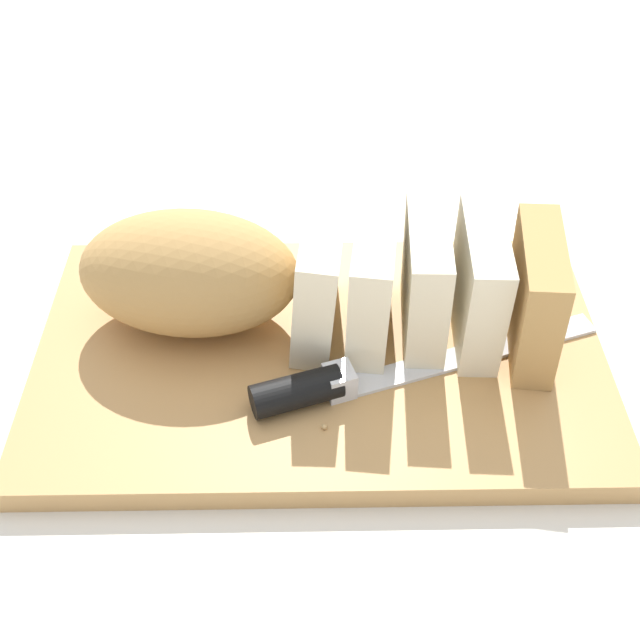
{
  "coord_description": "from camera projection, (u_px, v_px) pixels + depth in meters",
  "views": [
    {
      "loc": [
        -0.02,
        -0.41,
        0.45
      ],
      "look_at": [
        0.0,
        0.0,
        0.05
      ],
      "focal_mm": 43.91,
      "sensor_mm": 36.0,
      "label": 1
    }
  ],
  "objects": [
    {
      "name": "bread_loaf",
      "position": [
        298.0,
        278.0,
        0.58
      ],
      "size": [
        0.36,
        0.14,
        0.1
      ],
      "rotation": [
        0.0,
        0.0,
        -0.11
      ],
      "color": "tan",
      "rests_on": "cutting_board"
    },
    {
      "name": "crumb_near_knife",
      "position": [
        330.0,
        427.0,
        0.54
      ],
      "size": [
        0.0,
        0.0,
        0.0
      ],
      "primitive_type": "sphere",
      "color": "tan",
      "rests_on": "cutting_board"
    },
    {
      "name": "crumb_near_loaf",
      "position": [
        353.0,
        393.0,
        0.56
      ],
      "size": [
        0.01,
        0.01,
        0.01
      ],
      "primitive_type": "sphere",
      "color": "tan",
      "rests_on": "cutting_board"
    },
    {
      "name": "ground_plane",
      "position": [
        320.0,
        365.0,
        0.61
      ],
      "size": [
        3.0,
        3.0,
        0.0
      ],
      "primitive_type": "plane",
      "color": "silver"
    },
    {
      "name": "cutting_board",
      "position": [
        320.0,
        357.0,
        0.6
      ],
      "size": [
        0.44,
        0.27,
        0.02
      ],
      "primitive_type": "cube",
      "rotation": [
        0.0,
        0.0,
        -0.02
      ],
      "color": "tan",
      "rests_on": "ground_plane"
    },
    {
      "name": "bread_knife",
      "position": [
        340.0,
        382.0,
        0.56
      ],
      "size": [
        0.27,
        0.1,
        0.02
      ],
      "rotation": [
        0.0,
        0.0,
        0.3
      ],
      "color": "silver",
      "rests_on": "cutting_board"
    }
  ]
}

